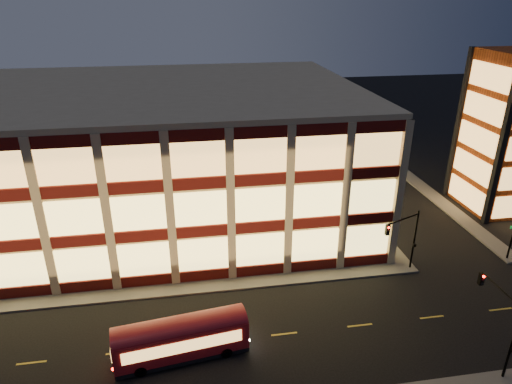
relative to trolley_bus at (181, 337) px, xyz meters
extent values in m
plane|color=black|center=(-2.40, 7.02, -1.73)|extent=(200.00, 200.00, 0.00)
cube|color=#514F4C|center=(-5.40, 8.02, -1.66)|extent=(54.00, 2.00, 0.15)
cube|color=#514F4C|center=(20.60, 24.02, -1.66)|extent=(2.00, 30.00, 0.15)
cube|color=#514F4C|center=(31.60, 24.02, -1.66)|extent=(2.00, 30.00, 0.15)
cube|color=tan|center=(-5.40, 24.02, 5.27)|extent=(50.00, 30.00, 14.00)
cube|color=tan|center=(-5.40, 24.02, 12.52)|extent=(50.40, 30.40, 0.50)
cube|color=#470C0A|center=(-5.40, 8.90, -1.08)|extent=(50.10, 0.25, 1.00)
cube|color=#FAD469|center=(-5.40, 8.92, 1.02)|extent=(49.00, 0.20, 3.00)
cube|color=#470C0A|center=(19.72, 24.02, -1.08)|extent=(0.25, 30.10, 1.00)
cube|color=#FAD469|center=(19.70, 24.02, 1.02)|extent=(0.20, 29.00, 3.00)
cube|color=#470C0A|center=(-5.40, 8.90, 3.32)|extent=(50.10, 0.25, 1.00)
cube|color=#FAD469|center=(-5.40, 8.92, 5.42)|extent=(49.00, 0.20, 3.00)
cube|color=#470C0A|center=(19.72, 24.02, 3.32)|extent=(0.25, 30.10, 1.00)
cube|color=#FAD469|center=(19.70, 24.02, 5.42)|extent=(0.20, 29.00, 3.00)
cube|color=#470C0A|center=(-5.40, 8.90, 7.72)|extent=(50.10, 0.25, 1.00)
cube|color=#FAD469|center=(-5.40, 8.92, 9.82)|extent=(49.00, 0.20, 3.00)
cube|color=#470C0A|center=(19.72, 24.02, 7.72)|extent=(0.25, 30.10, 1.00)
cube|color=#FAD469|center=(19.70, 24.02, 9.82)|extent=(0.20, 29.00, 3.00)
cube|color=#8C3814|center=(37.60, 19.02, 7.27)|extent=(8.00, 8.00, 18.00)
cube|color=black|center=(33.60, 15.02, 7.27)|extent=(0.60, 0.60, 18.00)
cube|color=black|center=(33.60, 23.02, 7.27)|extent=(0.60, 0.60, 18.00)
cube|color=#EFAA53|center=(33.52, 19.02, 0.07)|extent=(0.16, 6.60, 2.60)
cube|color=#EFAA53|center=(33.52, 19.02, 3.47)|extent=(0.16, 6.60, 2.60)
cube|color=#EFAA53|center=(33.52, 19.02, 6.87)|extent=(0.16, 6.60, 2.60)
cube|color=#EFAA53|center=(33.52, 19.02, 10.27)|extent=(0.16, 6.60, 2.60)
cube|color=#EFAA53|center=(33.52, 19.02, 13.67)|extent=(0.16, 6.60, 2.60)
cylinder|color=black|center=(21.10, 7.82, 1.27)|extent=(0.18, 0.18, 6.00)
cylinder|color=black|center=(19.35, 7.07, 3.97)|extent=(3.56, 1.63, 0.14)
cube|color=black|center=(17.60, 6.32, 3.47)|extent=(0.32, 0.32, 0.95)
sphere|color=#FF0C05|center=(17.60, 6.14, 3.77)|extent=(0.20, 0.20, 0.20)
cube|color=black|center=(21.10, 7.62, 0.87)|extent=(0.25, 0.18, 0.28)
cylinder|color=black|center=(21.10, -5.48, 1.27)|extent=(0.18, 0.18, 6.00)
cylinder|color=black|center=(21.10, -3.48, 3.97)|extent=(0.14, 4.00, 0.14)
cube|color=black|center=(21.10, -1.48, 3.47)|extent=(0.32, 0.32, 0.95)
sphere|color=#FF0C05|center=(21.10, -1.66, 3.77)|extent=(0.20, 0.20, 0.20)
cube|color=maroon|center=(0.00, 0.00, -0.16)|extent=(9.44, 3.53, 2.12)
cube|color=black|center=(0.00, 0.00, -1.41)|extent=(9.44, 3.53, 0.32)
cylinder|color=black|center=(-2.78, -1.40, -1.32)|extent=(0.86, 0.39, 0.83)
cylinder|color=black|center=(-3.06, 0.61, -1.32)|extent=(0.86, 0.39, 0.83)
cylinder|color=black|center=(3.06, -0.61, -1.32)|extent=(0.86, 0.39, 0.83)
cylinder|color=black|center=(2.78, 1.40, -1.32)|extent=(0.86, 0.39, 0.83)
cube|color=#EFAA53|center=(0.16, -1.17, 0.11)|extent=(8.04, 1.16, 0.92)
cube|color=#EFAA53|center=(-0.16, 1.17, 0.11)|extent=(8.04, 1.16, 0.92)
camera|label=1|loc=(1.13, -25.37, 21.99)|focal=32.00mm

